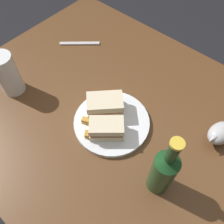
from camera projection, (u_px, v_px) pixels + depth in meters
ground_plane at (112, 177)px, 1.49m from camera, size 6.00×6.00×0.00m
dining_table at (112, 152)px, 1.18m from camera, size 1.21×0.97×0.74m
plate at (112, 122)px, 0.84m from camera, size 0.27×0.27×0.02m
sandwich_half_left at (105, 105)px, 0.83m from camera, size 0.14×0.14×0.06m
sandwich_half_right at (107, 128)px, 0.78m from camera, size 0.13×0.12×0.06m
potato_wedge_front at (88, 121)px, 0.82m from camera, size 0.05×0.03×0.02m
potato_wedge_middle at (92, 135)px, 0.79m from camera, size 0.05×0.05×0.02m
potato_wedge_back at (104, 114)px, 0.83m from camera, size 0.04×0.03×0.02m
potato_wedge_left_edge at (98, 113)px, 0.84m from camera, size 0.02×0.05×0.02m
pint_glass at (9, 76)px, 0.87m from camera, size 0.08×0.08×0.17m
gravy_boat at (220, 133)px, 0.77m from camera, size 0.09×0.12×0.07m
cider_bottle at (163, 171)px, 0.64m from camera, size 0.07×0.07×0.27m
fork at (80, 43)px, 1.08m from camera, size 0.14×0.13×0.01m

